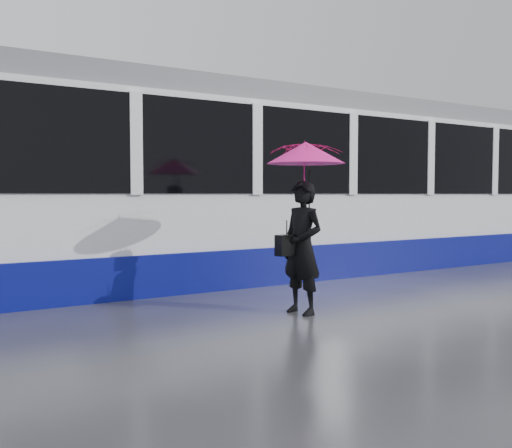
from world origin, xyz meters
TOP-DOWN VIEW (x-y plane):
  - ground at (0.00, 0.00)m, footprint 90.00×90.00m
  - rails at (0.00, 2.50)m, footprint 34.00×1.51m
  - tram at (-2.15, 2.50)m, footprint 26.00×2.56m
  - woman at (0.76, -0.75)m, footprint 0.50×0.66m
  - umbrella at (0.81, -0.75)m, footprint 1.13×1.13m
  - handbag at (0.54, -0.73)m, footprint 0.31×0.18m

SIDE VIEW (x-z plane):
  - ground at x=0.00m, z-range 0.00..0.00m
  - rails at x=0.00m, z-range 0.00..0.02m
  - woman at x=0.76m, z-range 0.00..1.65m
  - handbag at x=0.54m, z-range 0.65..1.09m
  - tram at x=-2.15m, z-range -0.04..3.31m
  - umbrella at x=0.81m, z-range 1.25..2.37m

